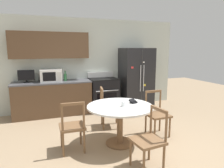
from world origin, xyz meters
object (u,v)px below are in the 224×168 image
microwave (51,76)px  dining_chair_far (109,108)px  refrigerator (136,78)px  dining_chair_near (149,140)px  countertop_tv (26,76)px  dining_chair_left (72,127)px  dining_chair_right (157,114)px  oven_range (103,94)px  counter_bottle (65,77)px  wallet (133,102)px  candle_glass (123,104)px

microwave → dining_chair_far: 1.84m
refrigerator → dining_chair_near: (-1.26, -2.95, -0.45)m
countertop_tv → dining_chair_left: (0.80, -2.22, -0.64)m
dining_chair_right → countertop_tv: bearing=-40.8°
refrigerator → oven_range: refrigerator is taller
oven_range → counter_bottle: 1.18m
countertop_tv → wallet: size_ratio=2.46×
counter_bottle → dining_chair_right: bearing=-53.3°
microwave → dining_chair_left: bearing=-84.5°
refrigerator → dining_chair_near: 3.24m
countertop_tv → dining_chair_left: 2.44m
oven_range → dining_chair_near: oven_range is taller
dining_chair_right → candle_glass: 0.91m
microwave → dining_chair_near: 3.30m
dining_chair_far → dining_chair_near: 1.72m
oven_range → dining_chair_near: (-0.25, -2.99, -0.03)m
dining_chair_near → wallet: (0.19, 0.94, 0.33)m
countertop_tv → dining_chair_left: countertop_tv is taller
microwave → countertop_tv: 0.60m
dining_chair_far → dining_chair_near: bearing=11.7°
candle_glass → wallet: bearing=29.9°
oven_range → counter_bottle: bearing=176.3°
dining_chair_near → candle_glass: size_ratio=10.70×
dining_chair_near → candle_glass: 0.86m
counter_bottle → dining_chair_near: (0.80, -3.06, -0.57)m
candle_glass → wallet: candle_glass is taller
refrigerator → dining_chair_right: (-0.51, -1.98, -0.45)m
oven_range → dining_chair_far: 1.30m
counter_bottle → candle_glass: counter_bottle is taller
microwave → wallet: (1.37, -2.08, -0.30)m
dining_chair_right → dining_chair_near: 1.23m
oven_range → counter_bottle: size_ratio=3.95×
refrigerator → oven_range: bearing=177.8°
refrigerator → candle_glass: size_ratio=21.03×
refrigerator → microwave: bearing=178.5°
microwave → wallet: bearing=-56.6°
countertop_tv → dining_chair_near: 3.63m
oven_range → dining_chair_far: bearing=-102.1°
refrigerator → dining_chair_far: size_ratio=1.97×
counter_bottle → dining_chair_far: 1.65m
oven_range → dining_chair_left: bearing=-120.0°
countertop_tv → dining_chair_far: 2.31m
countertop_tv → refrigerator: bearing=-2.7°
counter_bottle → dining_chair_left: (-0.17, -2.18, -0.57)m
microwave → dining_chair_far: microwave is taller
dining_chair_right → dining_chair_far: bearing=-44.6°
dining_chair_far → dining_chair_near: size_ratio=1.00×
microwave → dining_chair_near: size_ratio=0.60×
refrigerator → countertop_tv: (-3.03, 0.14, 0.19)m
microwave → dining_chair_right: microwave is taller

